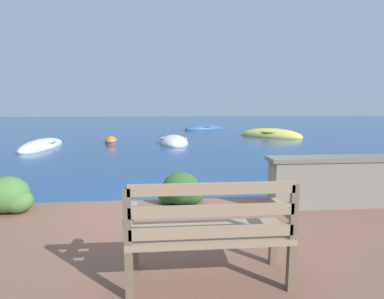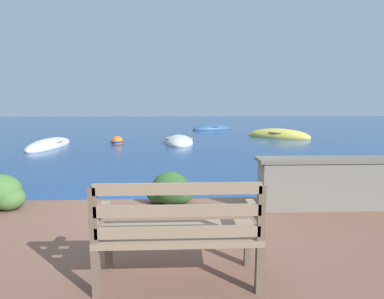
{
  "view_description": "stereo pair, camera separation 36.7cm",
  "coord_description": "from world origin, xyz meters",
  "px_view_note": "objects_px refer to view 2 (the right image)",
  "views": [
    {
      "loc": [
        -0.03,
        -4.68,
        1.74
      ],
      "look_at": [
        0.66,
        3.46,
        0.51
      ],
      "focal_mm": 28.0,
      "sensor_mm": 36.0,
      "label": 1
    },
    {
      "loc": [
        0.33,
        -4.7,
        1.74
      ],
      "look_at": [
        0.66,
        3.46,
        0.51
      ],
      "focal_mm": 28.0,
      "sensor_mm": 36.0,
      "label": 2
    }
  ],
  "objects_px": {
    "rowboat_mid": "(179,142)",
    "rowboat_far": "(278,136)",
    "park_bench": "(178,230)",
    "mooring_buoy": "(117,141)",
    "rowboat_nearest": "(49,145)",
    "rowboat_outer": "(212,129)"
  },
  "relations": [
    {
      "from": "rowboat_mid",
      "to": "rowboat_far",
      "type": "distance_m",
      "value": 5.8
    },
    {
      "from": "park_bench",
      "to": "rowboat_far",
      "type": "height_order",
      "value": "park_bench"
    },
    {
      "from": "park_bench",
      "to": "rowboat_far",
      "type": "relative_size",
      "value": 0.4
    },
    {
      "from": "mooring_buoy",
      "to": "rowboat_nearest",
      "type": "bearing_deg",
      "value": -160.31
    },
    {
      "from": "rowboat_nearest",
      "to": "mooring_buoy",
      "type": "relative_size",
      "value": 6.0
    },
    {
      "from": "rowboat_nearest",
      "to": "mooring_buoy",
      "type": "height_order",
      "value": "rowboat_nearest"
    },
    {
      "from": "mooring_buoy",
      "to": "rowboat_outer",
      "type": "bearing_deg",
      "value": 54.68
    },
    {
      "from": "rowboat_far",
      "to": "mooring_buoy",
      "type": "height_order",
      "value": "rowboat_far"
    },
    {
      "from": "rowboat_far",
      "to": "mooring_buoy",
      "type": "xyz_separation_m",
      "value": [
        -8.1,
        -2.24,
        0.02
      ]
    },
    {
      "from": "rowboat_outer",
      "to": "mooring_buoy",
      "type": "distance_m",
      "value": 8.75
    },
    {
      "from": "rowboat_nearest",
      "to": "rowboat_outer",
      "type": "distance_m",
      "value": 11.14
    },
    {
      "from": "park_bench",
      "to": "rowboat_mid",
      "type": "height_order",
      "value": "park_bench"
    },
    {
      "from": "rowboat_outer",
      "to": "mooring_buoy",
      "type": "relative_size",
      "value": 5.46
    },
    {
      "from": "rowboat_far",
      "to": "rowboat_outer",
      "type": "height_order",
      "value": "rowboat_far"
    },
    {
      "from": "park_bench",
      "to": "rowboat_far",
      "type": "distance_m",
      "value": 14.38
    },
    {
      "from": "rowboat_mid",
      "to": "park_bench",
      "type": "bearing_deg",
      "value": 177.56
    },
    {
      "from": "park_bench",
      "to": "rowboat_outer",
      "type": "bearing_deg",
      "value": 89.01
    },
    {
      "from": "rowboat_nearest",
      "to": "rowboat_mid",
      "type": "bearing_deg",
      "value": -79.31
    },
    {
      "from": "rowboat_nearest",
      "to": "rowboat_outer",
      "type": "relative_size",
      "value": 1.1
    },
    {
      "from": "rowboat_nearest",
      "to": "rowboat_mid",
      "type": "relative_size",
      "value": 1.3
    },
    {
      "from": "rowboat_far",
      "to": "park_bench",
      "type": "bearing_deg",
      "value": -75.01
    },
    {
      "from": "rowboat_nearest",
      "to": "rowboat_far",
      "type": "xyz_separation_m",
      "value": [
        10.71,
        3.18,
        0.02
      ]
    }
  ]
}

